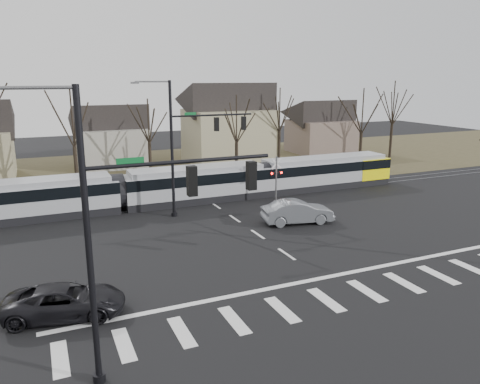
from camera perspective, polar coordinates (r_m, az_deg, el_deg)
name	(u,v)px	position (r m, az deg, el deg)	size (l,w,h in m)	color
ground	(304,266)	(27.03, 7.80, -8.93)	(140.00, 140.00, 0.00)	black
grass_verge	(161,168)	(55.75, -9.58, 2.87)	(140.00, 28.00, 0.01)	#38331E
crosswalk	(347,295)	(24.03, 12.88, -12.17)	(27.00, 2.60, 0.01)	silver
stop_line	(322,278)	(25.65, 9.93, -10.30)	(28.00, 0.35, 0.01)	silver
lane_dashes	(208,200)	(40.78, -3.97, -0.98)	(0.18, 30.00, 0.01)	silver
rail_pair	(208,200)	(40.59, -3.87, -1.02)	(90.00, 1.52, 0.06)	#59595E
tram	(195,183)	(40.04, -5.51, 1.12)	(39.78, 2.95, 3.02)	gray
sedan	(297,212)	(34.37, 7.01, -2.41)	(5.42, 2.72, 1.71)	slate
suv	(65,301)	(22.70, -20.55, -12.35)	(5.59, 3.44, 1.44)	black
signal_pole_near_left	(136,221)	(16.11, -12.51, -3.47)	(9.28, 0.44, 10.20)	black
signal_pole_far	(192,141)	(35.66, -5.85, 6.17)	(9.28, 0.44, 10.20)	black
rail_crossing_signal	(276,181)	(39.47, 4.43, 1.32)	(1.08, 0.36, 4.00)	#59595B
tree_row	(192,130)	(49.84, -5.83, 7.52)	(59.20, 7.20, 10.00)	black
house_b	(110,133)	(58.09, -15.54, 6.96)	(8.64, 7.56, 7.65)	gray
house_c	(229,120)	(58.77, -1.41, 8.76)	(10.80, 8.64, 10.10)	gray
house_d	(321,124)	(67.69, 9.88, 8.16)	(8.64, 7.56, 7.65)	brown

